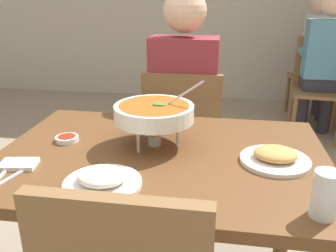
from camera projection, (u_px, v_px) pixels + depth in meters
dining_table_main at (162, 180)px, 1.35m from camera, size 1.20×0.84×0.74m
chair_diner_main at (183, 137)px, 2.04m from camera, size 0.44×0.44×0.90m
diner_main at (184, 96)px, 1.99m from camera, size 0.40×0.45×1.31m
curry_bowl at (154, 113)px, 1.34m from camera, size 0.33×0.30×0.26m
rice_plate at (102, 180)px, 1.08m from camera, size 0.24×0.24×0.06m
appetizer_plate at (275, 157)px, 1.23m from camera, size 0.24×0.24×0.06m
sauce_dish at (67, 138)px, 1.41m from camera, size 0.09×0.09×0.02m
napkin_folded at (19, 164)px, 1.21m from camera, size 0.13×0.10×0.02m
fork_utensil at (5, 172)px, 1.17m from camera, size 0.04×0.17×0.01m
spoon_utensil at (19, 173)px, 1.16m from camera, size 0.05×0.17×0.01m
drink_glass at (325, 197)px, 0.92m from camera, size 0.07×0.07×0.13m
chair_bg_left at (317, 82)px, 3.29m from camera, size 0.48×0.48×0.90m
chair_bg_middle at (323, 71)px, 3.72m from camera, size 0.50×0.50×0.90m
patron_bg_left at (324, 57)px, 3.15m from camera, size 0.40×0.45×1.31m
patron_bg_middle at (319, 48)px, 3.64m from camera, size 0.45×0.40×1.31m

